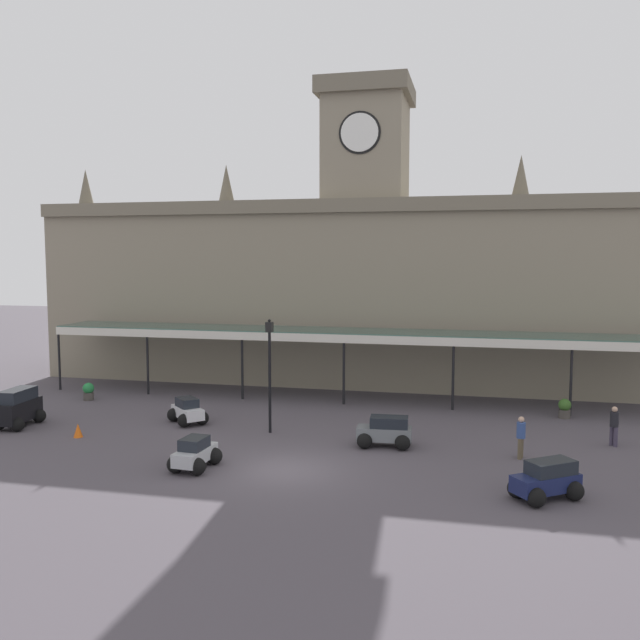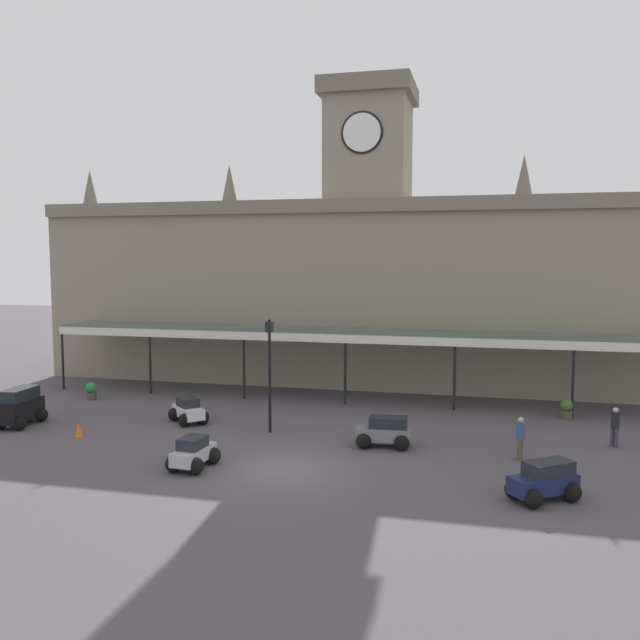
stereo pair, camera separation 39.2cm
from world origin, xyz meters
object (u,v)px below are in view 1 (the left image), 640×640
object	(u,v)px
car_silver_sedan	(195,455)
car_grey_estate	(385,433)
car_white_sedan	(188,413)
traffic_cone	(78,430)
planter_forecourt_centre	(565,408)
victorian_lamppost	(270,363)
car_navy_estate	(547,482)
pedestrian_near_entrance	(614,425)
planter_by_canopy	(88,391)
car_black_van	(19,409)
pedestrian_crossing_forecourt	(521,436)

from	to	relation	value
car_silver_sedan	car_grey_estate	xyz separation A→B (m)	(6.50, 4.49, 0.06)
car_white_sedan	traffic_cone	bearing A→B (deg)	-136.59
planter_forecourt_centre	car_silver_sedan	bearing A→B (deg)	-141.69
victorian_lamppost	planter_forecourt_centre	xyz separation A→B (m)	(13.19, 5.84, -2.67)
car_white_sedan	car_navy_estate	size ratio (longest dim) A/B	0.92
pedestrian_near_entrance	planter_by_canopy	distance (m)	26.50
planter_forecourt_centre	car_white_sedan	bearing A→B (deg)	-163.83
car_silver_sedan	planter_forecourt_centre	xyz separation A→B (m)	(14.37, 11.35, -0.01)
car_navy_estate	planter_forecourt_centre	size ratio (longest dim) A/B	2.52
pedestrian_near_entrance	traffic_cone	size ratio (longest dim) A/B	2.75
victorian_lamppost	traffic_cone	distance (m)	8.84
pedestrian_near_entrance	car_black_van	bearing A→B (deg)	-173.78
car_silver_sedan	victorian_lamppost	size ratio (longest dim) A/B	0.41
car_black_van	pedestrian_near_entrance	xyz separation A→B (m)	(26.23, 2.86, 0.10)
car_navy_estate	planter_forecourt_centre	world-z (taller)	car_navy_estate
car_black_van	traffic_cone	distance (m)	3.91
car_white_sedan	pedestrian_crossing_forecourt	size ratio (longest dim) A/B	1.33
car_white_sedan	planter_by_canopy	xyz separation A→B (m)	(-7.44, 3.46, -0.01)
pedestrian_near_entrance	pedestrian_crossing_forecourt	world-z (taller)	same
planter_forecourt_centre	planter_by_canopy	size ratio (longest dim) A/B	1.00
car_navy_estate	traffic_cone	world-z (taller)	car_navy_estate
car_white_sedan	car_grey_estate	size ratio (longest dim) A/B	0.96
pedestrian_near_entrance	pedestrian_crossing_forecourt	xyz separation A→B (m)	(-3.88, -2.69, 0.00)
victorian_lamppost	planter_by_canopy	world-z (taller)	victorian_lamppost
car_black_van	pedestrian_crossing_forecourt	size ratio (longest dim) A/B	1.47
planter_by_canopy	car_black_van	bearing A→B (deg)	-89.11
pedestrian_crossing_forecourt	car_silver_sedan	bearing A→B (deg)	-161.17
car_white_sedan	pedestrian_near_entrance	distance (m)	18.89
pedestrian_near_entrance	planter_by_canopy	world-z (taller)	pedestrian_near_entrance
car_white_sedan	car_grey_estate	world-z (taller)	car_grey_estate
car_white_sedan	pedestrian_near_entrance	bearing A→B (deg)	1.42
pedestrian_crossing_forecourt	car_white_sedan	bearing A→B (deg)	171.56
car_white_sedan	car_black_van	size ratio (longest dim) A/B	0.91
pedestrian_near_entrance	car_grey_estate	bearing A→B (deg)	-166.34
traffic_cone	car_white_sedan	bearing A→B (deg)	43.41
car_white_sedan	traffic_cone	size ratio (longest dim) A/B	3.67
car_navy_estate	pedestrian_crossing_forecourt	distance (m)	4.40
car_black_van	planter_forecourt_centre	size ratio (longest dim) A/B	2.56
car_silver_sedan	car_black_van	xyz separation A→B (m)	(-10.49, 3.88, 0.30)
car_navy_estate	victorian_lamppost	world-z (taller)	victorian_lamppost
car_grey_estate	car_navy_estate	world-z (taller)	same
pedestrian_near_entrance	traffic_cone	world-z (taller)	pedestrian_near_entrance
car_black_van	pedestrian_near_entrance	size ratio (longest dim) A/B	1.47
pedestrian_near_entrance	car_silver_sedan	bearing A→B (deg)	-156.82
planter_forecourt_centre	pedestrian_near_entrance	bearing A→B (deg)	-73.40
car_navy_estate	car_black_van	bearing A→B (deg)	169.64
car_grey_estate	traffic_cone	size ratio (longest dim) A/B	3.80
car_grey_estate	car_navy_estate	distance (m)	7.61
car_white_sedan	pedestrian_near_entrance	world-z (taller)	pedestrian_near_entrance
car_black_van	car_grey_estate	xyz separation A→B (m)	(16.99, 0.61, -0.24)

